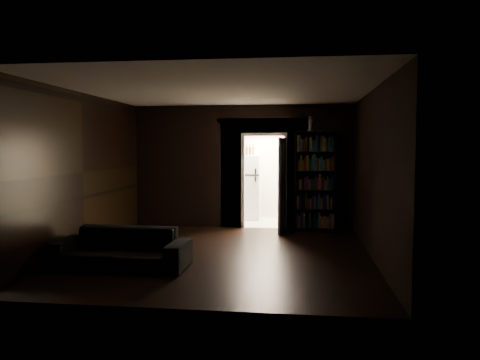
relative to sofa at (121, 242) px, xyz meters
name	(u,v)px	position (x,y,z in m)	size (l,w,h in m)	color
ground	(223,254)	(1.40, 1.05, -0.39)	(5.50, 5.50, 0.00)	black
room_walls	(231,156)	(1.39, 2.12, 1.29)	(5.02, 5.61, 2.84)	black
kitchen_alcove	(267,173)	(1.90, 4.92, 0.82)	(2.20, 1.80, 2.60)	beige
sofa	(121,242)	(0.00, 0.00, 0.00)	(2.05, 0.88, 0.79)	black
bookshelf	(315,181)	(3.03, 3.60, 0.71)	(0.90, 0.32, 2.20)	black
refrigerator	(246,187)	(1.33, 5.16, 0.43)	(0.74, 0.68, 1.65)	white
door	(282,185)	(2.32, 3.36, 0.63)	(0.85, 0.05, 2.05)	silver
figurine	(310,124)	(2.92, 3.66, 1.97)	(0.11, 0.11, 0.32)	white
bottles	(243,149)	(1.26, 5.16, 1.40)	(0.70, 0.09, 0.28)	black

